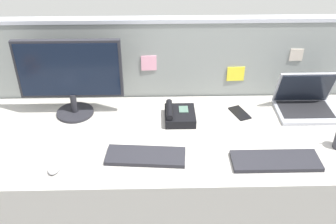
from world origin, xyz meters
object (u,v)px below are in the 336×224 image
(desk_phone, at_px, (179,115))
(computer_mouse_right_hand, at_px, (55,167))
(keyboard_spare, at_px, (276,161))
(cell_phone_black_slab, at_px, (240,113))
(cell_phone_white_slab, at_px, (37,157))
(laptop, at_px, (305,102))
(keyboard_main, at_px, (146,156))
(desktop_monitor, at_px, (70,74))

(desk_phone, bearing_deg, computer_mouse_right_hand, -145.75)
(keyboard_spare, relative_size, cell_phone_black_slab, 2.95)
(computer_mouse_right_hand, distance_m, cell_phone_white_slab, 0.15)
(laptop, relative_size, computer_mouse_right_hand, 3.44)
(desk_phone, relative_size, keyboard_main, 0.49)
(keyboard_spare, bearing_deg, cell_phone_black_slab, 102.24)
(desktop_monitor, relative_size, desk_phone, 3.00)
(cell_phone_white_slab, relative_size, cell_phone_black_slab, 0.98)
(laptop, height_order, cell_phone_white_slab, laptop)
(keyboard_spare, height_order, cell_phone_black_slab, keyboard_spare)
(cell_phone_white_slab, bearing_deg, cell_phone_black_slab, 16.55)
(desktop_monitor, bearing_deg, keyboard_main, -45.05)
(desktop_monitor, xyz_separation_m, desk_phone, (0.62, -0.09, -0.23))
(keyboard_spare, xyz_separation_m, cell_phone_white_slab, (-1.20, 0.07, -0.01))
(desk_phone, bearing_deg, keyboard_main, -118.24)
(computer_mouse_right_hand, bearing_deg, laptop, 27.07)
(computer_mouse_right_hand, bearing_deg, cell_phone_black_slab, 32.74)
(keyboard_spare, relative_size, computer_mouse_right_hand, 4.40)
(desktop_monitor, distance_m, keyboard_spare, 1.21)
(cell_phone_black_slab, bearing_deg, cell_phone_white_slab, 178.30)
(keyboard_main, bearing_deg, computer_mouse_right_hand, -164.74)
(computer_mouse_right_hand, relative_size, cell_phone_black_slab, 0.67)
(computer_mouse_right_hand, height_order, cell_phone_black_slab, computer_mouse_right_hand)
(desktop_monitor, xyz_separation_m, cell_phone_white_slab, (-0.12, -0.42, -0.26))
(laptop, bearing_deg, cell_phone_white_slab, -164.55)
(keyboard_main, bearing_deg, laptop, 29.07)
(cell_phone_black_slab, bearing_deg, desk_phone, 167.61)
(cell_phone_white_slab, bearing_deg, keyboard_main, -4.13)
(desktop_monitor, distance_m, cell_phone_black_slab, 1.02)
(desktop_monitor, relative_size, laptop, 1.73)
(desk_phone, xyz_separation_m, computer_mouse_right_hand, (-0.63, -0.43, -0.02))
(keyboard_spare, height_order, cell_phone_white_slab, keyboard_spare)
(desktop_monitor, distance_m, desk_phone, 0.66)
(laptop, distance_m, computer_mouse_right_hand, 1.48)
(desktop_monitor, height_order, cell_phone_white_slab, desktop_monitor)
(keyboard_spare, bearing_deg, computer_mouse_right_hand, -178.64)
(desk_phone, bearing_deg, cell_phone_black_slab, 8.55)
(cell_phone_white_slab, distance_m, cell_phone_black_slab, 1.17)
(desktop_monitor, xyz_separation_m, laptop, (1.38, -0.00, -0.20))
(laptop, height_order, cell_phone_black_slab, laptop)
(desk_phone, bearing_deg, desktop_monitor, 171.92)
(desktop_monitor, height_order, keyboard_spare, desktop_monitor)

